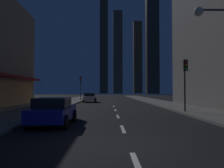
% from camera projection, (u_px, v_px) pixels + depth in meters
% --- Properties ---
extents(ground_plane, '(78.00, 136.00, 0.10)m').
position_uv_depth(ground_plane, '(112.00, 101.00, 39.45)').
color(ground_plane, black).
extents(sidewalk_right, '(4.00, 76.00, 0.15)m').
position_uv_depth(sidewalk_right, '(152.00, 101.00, 39.59)').
color(sidewalk_right, '#605E59').
rests_on(sidewalk_right, ground).
extents(sidewalk_left, '(4.00, 76.00, 0.15)m').
position_uv_depth(sidewalk_left, '(72.00, 101.00, 39.32)').
color(sidewalk_left, '#605E59').
rests_on(sidewalk_left, ground).
extents(lane_marking_center, '(0.16, 23.00, 0.01)m').
position_uv_depth(lane_marking_center, '(118.00, 116.00, 15.87)').
color(lane_marking_center, silver).
rests_on(lane_marking_center, ground).
extents(skyscraper_distant_tall, '(5.21, 6.35, 76.67)m').
position_uv_depth(skyscraper_distant_tall, '(104.00, 35.00, 147.27)').
color(skyscraper_distant_tall, '#3C392D').
rests_on(skyscraper_distant_tall, ground).
extents(skyscraper_distant_mid, '(6.07, 6.21, 54.74)m').
position_uv_depth(skyscraper_distant_mid, '(118.00, 52.00, 150.21)').
color(skyscraper_distant_mid, '#4E4B3B').
rests_on(skyscraper_distant_mid, ground).
extents(skyscraper_distant_short, '(5.90, 6.23, 51.01)m').
position_uv_depth(skyscraper_distant_short, '(138.00, 58.00, 160.84)').
color(skyscraper_distant_short, '#413E31').
rests_on(skyscraper_distant_short, ground).
extents(skyscraper_distant_slender, '(7.50, 6.26, 65.55)m').
position_uv_depth(skyscraper_distant_slender, '(152.00, 40.00, 138.25)').
color(skyscraper_distant_slender, '#363328').
rests_on(skyscraper_distant_slender, ground).
extents(car_parked_near, '(1.98, 4.24, 1.45)m').
position_uv_depth(car_parked_near, '(53.00, 111.00, 11.95)').
color(car_parked_near, navy).
rests_on(car_parked_near, ground).
extents(car_parked_far, '(1.98, 4.24, 1.45)m').
position_uv_depth(car_parked_far, '(90.00, 97.00, 36.19)').
color(car_parked_far, silver).
rests_on(car_parked_far, ground).
extents(fire_hydrant_far_left, '(0.42, 0.30, 0.65)m').
position_uv_depth(fire_hydrant_far_left, '(66.00, 102.00, 27.73)').
color(fire_hydrant_far_left, gold).
rests_on(fire_hydrant_far_left, sidewalk_left).
extents(traffic_light_near_right, '(0.32, 0.48, 4.20)m').
position_uv_depth(traffic_light_near_right, '(185.00, 74.00, 18.07)').
color(traffic_light_near_right, '#2D2D2D').
rests_on(traffic_light_near_right, sidewalk_right).
extents(traffic_light_far_left, '(0.32, 0.48, 4.20)m').
position_uv_depth(traffic_light_far_left, '(81.00, 83.00, 39.79)').
color(traffic_light_far_left, '#2D2D2D').
rests_on(traffic_light_far_left, sidewalk_left).
extents(street_lamp_right, '(1.96, 0.56, 6.58)m').
position_uv_depth(street_lamp_right, '(212.00, 35.00, 13.17)').
color(street_lamp_right, '#38383D').
rests_on(street_lamp_right, sidewalk_right).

